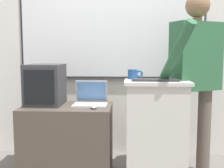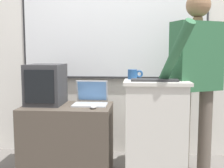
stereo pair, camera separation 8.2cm
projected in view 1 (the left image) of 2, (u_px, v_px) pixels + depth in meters
The scene contains 9 objects.
back_wall at pixel (124, 33), 3.29m from camera, with size 6.40×0.17×2.87m.
lectern_podium at pixel (156, 132), 2.58m from camera, with size 0.58×0.40×0.95m.
side_desk at pixel (68, 141), 2.73m from camera, with size 0.85×0.53×0.70m.
person_presenter at pixel (196, 71), 2.66m from camera, with size 0.65×0.72×1.75m.
laptop at pixel (91, 98), 2.77m from camera, with size 0.33×0.29×0.23m.
wireless_keyboard at pixel (155, 80), 2.48m from camera, with size 0.41×0.12×0.02m.
computer_mouse_by_laptop at pixel (94, 107), 2.56m from camera, with size 0.06×0.10×0.03m.
crt_monitor at pixel (45, 85), 2.74m from camera, with size 0.34×0.39×0.40m.
coffee_mug at pixel (133, 74), 2.66m from camera, with size 0.14×0.09×0.09m.
Camera 1 is at (0.03, -2.16, 1.20)m, focal length 45.00 mm.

